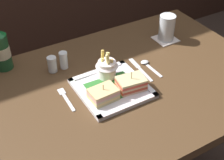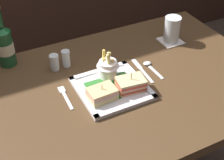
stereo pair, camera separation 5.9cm
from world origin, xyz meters
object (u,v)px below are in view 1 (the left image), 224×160
dining_table (112,108)px  fork (66,98)px  sandwich_half_left (103,94)px  pepper_shaker (64,61)px  beer_bottle (0,48)px  salt_shaker (52,65)px  sandwich_half_right (131,83)px  spoon (147,64)px  knife (140,69)px  fries_cup (107,66)px  water_glass (167,29)px  square_plate (112,88)px

dining_table → fork: bearing=171.4°
sandwich_half_left → pepper_shaker: sandwich_half_left is taller
fork → beer_bottle: bearing=114.6°
pepper_shaker → dining_table: bearing=-62.7°
dining_table → salt_shaker: salt_shaker is taller
sandwich_half_right → fork: size_ratio=0.80×
spoon → knife: bearing=-172.9°
sandwich_half_left → salt_shaker: (-0.09, 0.27, -0.00)m
fries_cup → water_glass: fries_cup is taller
sandwich_half_right → spoon: (0.15, 0.10, -0.03)m
sandwich_half_right → salt_shaker: size_ratio=1.67×
knife → spoon: 0.04m
beer_bottle → salt_shaker: (0.16, -0.12, -0.07)m
square_plate → salt_shaker: (-0.15, 0.23, 0.02)m
square_plate → sandwich_half_left: size_ratio=2.48×
square_plate → water_glass: 0.45m
salt_shaker → sandwich_half_right: bearing=-51.8°
sandwich_half_right → beer_bottle: beer_bottle is taller
fries_cup → water_glass: (0.39, 0.12, -0.00)m
knife → sandwich_half_right: bearing=-137.4°
beer_bottle → water_glass: (0.72, -0.16, -0.04)m
fork → knife: (0.34, 0.02, 0.00)m
sandwich_half_left → salt_shaker: bearing=108.8°
fork → pepper_shaker: size_ratio=1.91×
sandwich_half_left → water_glass: 0.52m
dining_table → spoon: bearing=13.7°
square_plate → sandwich_half_left: bearing=-145.9°
water_glass → salt_shaker: water_glass is taller
salt_shaker → water_glass: bearing=-3.4°
fork → spoon: size_ratio=1.08×
sandwich_half_left → salt_shaker: size_ratio=1.53×
dining_table → sandwich_half_right: size_ratio=11.56×
beer_bottle → water_glass: size_ratio=2.18×
fries_cup → fork: (-0.19, -0.03, -0.06)m
salt_shaker → fork: bearing=-97.4°
square_plate → spoon: 0.22m
fork → salt_shaker: bearing=82.6°
knife → beer_bottle: bearing=148.8°
beer_bottle → salt_shaker: bearing=-37.2°
salt_shaker → sandwich_half_left: bearing=-71.2°
square_plate → dining_table: bearing=59.8°
sandwich_half_left → pepper_shaker: bearing=98.5°
salt_shaker → dining_table: bearing=-52.9°
square_plate → fork: square_plate is taller
sandwich_half_right → beer_bottle: (-0.37, 0.39, 0.06)m
water_glass → square_plate: bearing=-154.5°
square_plate → pepper_shaker: bearing=113.8°
square_plate → sandwich_half_left: 0.08m
square_plate → pepper_shaker: pepper_shaker is taller
dining_table → knife: knife is taller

